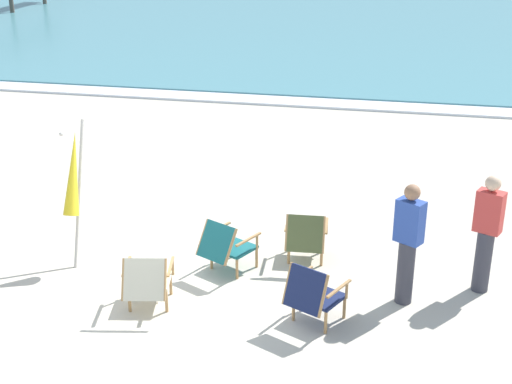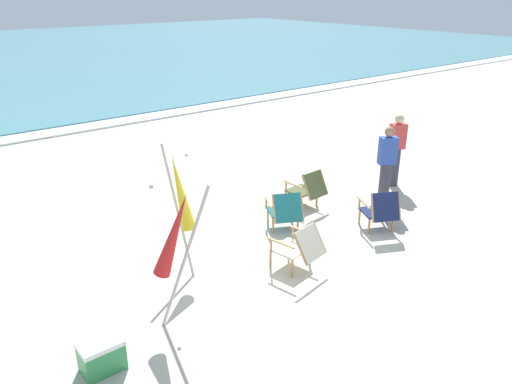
{
  "view_description": "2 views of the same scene",
  "coord_description": "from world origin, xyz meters",
  "px_view_note": "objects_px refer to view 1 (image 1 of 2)",
  "views": [
    {
      "loc": [
        3.03,
        -7.65,
        4.8
      ],
      "look_at": [
        1.0,
        1.97,
        0.81
      ],
      "focal_mm": 50.0,
      "sensor_mm": 36.0,
      "label": 1
    },
    {
      "loc": [
        -4.68,
        -5.25,
        4.19
      ],
      "look_at": [
        0.68,
        1.61,
        0.57
      ],
      "focal_mm": 35.0,
      "sensor_mm": 36.0,
      "label": 2
    }
  ],
  "objects_px": {
    "beach_chair_far_center": "(306,236)",
    "umbrella_furled_yellow": "(73,175)",
    "beach_chair_mid_center": "(313,294)",
    "person_near_chairs": "(408,243)",
    "beach_chair_front_left": "(226,245)",
    "person_by_waterline": "(487,233)",
    "beach_chair_back_right": "(147,280)"
  },
  "relations": [
    {
      "from": "beach_chair_front_left",
      "to": "beach_chair_far_center",
      "type": "xyz_separation_m",
      "value": [
        1.04,
        0.51,
        0.0
      ]
    },
    {
      "from": "umbrella_furled_yellow",
      "to": "person_by_waterline",
      "type": "relative_size",
      "value": 1.24
    },
    {
      "from": "beach_chair_front_left",
      "to": "person_near_chairs",
      "type": "distance_m",
      "value": 2.49
    },
    {
      "from": "umbrella_furled_yellow",
      "to": "person_by_waterline",
      "type": "height_order",
      "value": "umbrella_furled_yellow"
    },
    {
      "from": "beach_chair_far_center",
      "to": "umbrella_furled_yellow",
      "type": "height_order",
      "value": "umbrella_furled_yellow"
    },
    {
      "from": "beach_chair_front_left",
      "to": "beach_chair_far_center",
      "type": "bearing_deg",
      "value": 25.99
    },
    {
      "from": "umbrella_furled_yellow",
      "to": "person_near_chairs",
      "type": "height_order",
      "value": "umbrella_furled_yellow"
    },
    {
      "from": "beach_chair_front_left",
      "to": "beach_chair_far_center",
      "type": "height_order",
      "value": "beach_chair_far_center"
    },
    {
      "from": "beach_chair_front_left",
      "to": "beach_chair_mid_center",
      "type": "xyz_separation_m",
      "value": [
        1.36,
        -1.08,
        0.01
      ]
    },
    {
      "from": "beach_chair_far_center",
      "to": "beach_chair_back_right",
      "type": "bearing_deg",
      "value": -136.48
    },
    {
      "from": "beach_chair_mid_center",
      "to": "beach_chair_back_right",
      "type": "distance_m",
      "value": 2.08
    },
    {
      "from": "beach_chair_front_left",
      "to": "person_near_chairs",
      "type": "height_order",
      "value": "person_near_chairs"
    },
    {
      "from": "beach_chair_far_center",
      "to": "umbrella_furled_yellow",
      "type": "distance_m",
      "value": 3.36
    },
    {
      "from": "person_by_waterline",
      "to": "beach_chair_back_right",
      "type": "bearing_deg",
      "value": -161.44
    },
    {
      "from": "beach_chair_far_center",
      "to": "umbrella_furled_yellow",
      "type": "relative_size",
      "value": 0.39
    },
    {
      "from": "beach_chair_front_left",
      "to": "person_by_waterline",
      "type": "distance_m",
      "value": 3.46
    },
    {
      "from": "person_by_waterline",
      "to": "umbrella_furled_yellow",
      "type": "bearing_deg",
      "value": -177.04
    },
    {
      "from": "beach_chair_mid_center",
      "to": "person_by_waterline",
      "type": "distance_m",
      "value": 2.49
    },
    {
      "from": "beach_chair_front_left",
      "to": "beach_chair_mid_center",
      "type": "height_order",
      "value": "beach_chair_mid_center"
    },
    {
      "from": "umbrella_furled_yellow",
      "to": "person_by_waterline",
      "type": "xyz_separation_m",
      "value": [
        5.58,
        0.29,
        -0.48
      ]
    },
    {
      "from": "beach_chair_mid_center",
      "to": "umbrella_furled_yellow",
      "type": "bearing_deg",
      "value": 163.82
    },
    {
      "from": "beach_chair_front_left",
      "to": "umbrella_furled_yellow",
      "type": "bearing_deg",
      "value": -178.36
    },
    {
      "from": "beach_chair_front_left",
      "to": "person_near_chairs",
      "type": "bearing_deg",
      "value": -6.82
    },
    {
      "from": "beach_chair_mid_center",
      "to": "beach_chair_back_right",
      "type": "xyz_separation_m",
      "value": [
        -2.08,
        -0.09,
        -0.01
      ]
    },
    {
      "from": "umbrella_furled_yellow",
      "to": "beach_chair_front_left",
      "type": "bearing_deg",
      "value": 1.64
    },
    {
      "from": "beach_chair_mid_center",
      "to": "beach_chair_back_right",
      "type": "height_order",
      "value": "beach_chair_mid_center"
    },
    {
      "from": "beach_chair_far_center",
      "to": "person_by_waterline",
      "type": "height_order",
      "value": "person_by_waterline"
    },
    {
      "from": "person_near_chairs",
      "to": "beach_chair_mid_center",
      "type": "bearing_deg",
      "value": -143.97
    },
    {
      "from": "beach_chair_mid_center",
      "to": "person_by_waterline",
      "type": "xyz_separation_m",
      "value": [
        2.08,
        1.31,
        0.41
      ]
    },
    {
      "from": "beach_chair_back_right",
      "to": "umbrella_furled_yellow",
      "type": "bearing_deg",
      "value": 142.18
    },
    {
      "from": "beach_chair_far_center",
      "to": "beach_chair_mid_center",
      "type": "distance_m",
      "value": 1.62
    },
    {
      "from": "beach_chair_back_right",
      "to": "person_near_chairs",
      "type": "bearing_deg",
      "value": 15.49
    }
  ]
}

